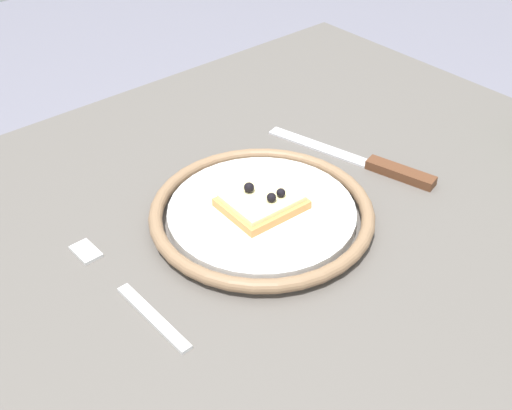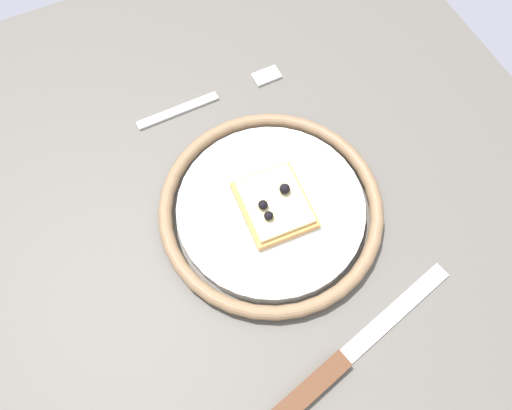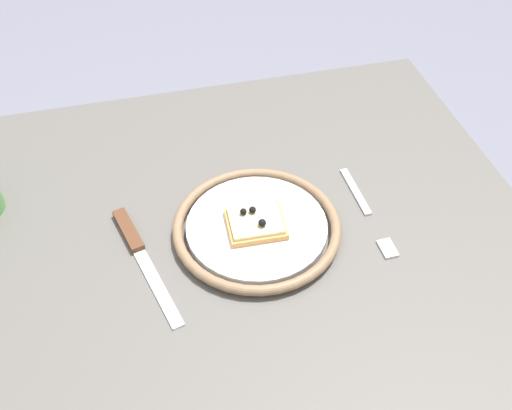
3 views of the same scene
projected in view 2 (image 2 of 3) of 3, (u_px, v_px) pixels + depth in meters
The scene contains 6 objects.
ground_plane at pixel (263, 344), 1.23m from camera, with size 6.00×6.00×0.00m, color slate.
dining_table at pixel (269, 266), 0.66m from camera, with size 0.92×0.79×0.74m.
plate at pixel (271, 208), 0.56m from camera, with size 0.26×0.26×0.02m.
pizza_slice_near at pixel (274, 204), 0.55m from camera, with size 0.09×0.08×0.03m.
knife at pixel (336, 366), 0.50m from camera, with size 0.08×0.24×0.01m.
fork at pixel (212, 97), 0.64m from camera, with size 0.02×0.20×0.00m.
Camera 2 is at (0.18, -0.10, 1.26)m, focal length 34.43 mm.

